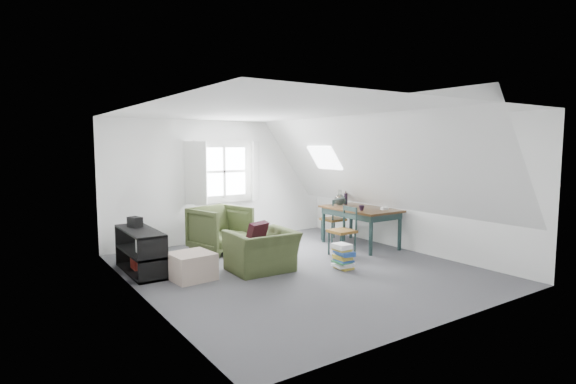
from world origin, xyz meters
TOP-DOWN VIEW (x-y plane):
  - floor at (0.00, 0.00)m, footprint 5.50×5.50m
  - ceiling at (0.00, 0.00)m, footprint 5.50×5.50m
  - wall_back at (0.00, 2.75)m, footprint 5.00×0.00m
  - wall_front at (0.00, -2.75)m, footprint 5.00×0.00m
  - wall_left at (-2.50, 0.00)m, footprint 0.00×5.50m
  - wall_right at (2.50, 0.00)m, footprint 0.00×5.50m
  - slope_left at (-1.55, 0.00)m, footprint 3.19×5.50m
  - slope_right at (1.55, 0.00)m, footprint 3.19×5.50m
  - dormer_window at (0.00, 2.68)m, footprint 1.71×0.35m
  - skylight at (1.55, 1.30)m, footprint 0.35×0.75m
  - armchair_near at (-0.57, 0.22)m, footprint 1.02×0.90m
  - armchair_far at (-0.53, 1.81)m, footprint 1.12×1.14m
  - throw_pillow at (-0.57, 0.37)m, footprint 0.45×0.35m
  - ottoman at (-1.66, 0.45)m, footprint 0.64×0.64m
  - dining_table at (1.97, 0.68)m, footprint 0.92×1.53m
  - demijohn at (1.82, 1.13)m, footprint 0.22×0.22m
  - vase_twigs at (2.07, 1.23)m, footprint 0.07×0.08m
  - cup at (1.72, 0.38)m, footprint 0.11×0.11m
  - paper_box at (2.17, 0.23)m, footprint 0.14×0.10m
  - dining_chair_far at (1.87, 1.37)m, footprint 0.42×0.42m
  - dining_chair_near at (1.21, 0.31)m, footprint 0.41×0.41m
  - media_shelf at (-2.18, 1.20)m, footprint 0.45×1.34m
  - electronics_box at (-2.18, 1.50)m, footprint 0.22×0.26m
  - magazine_stack at (0.59, -0.39)m, footprint 0.30×0.36m

SIDE VIEW (x-z plane):
  - floor at x=0.00m, z-range 0.00..0.00m
  - armchair_near at x=-0.57m, z-range -0.32..0.32m
  - armchair_far at x=-0.53m, z-range -0.43..0.43m
  - ottoman at x=-1.66m, z-range 0.00..0.40m
  - magazine_stack at x=0.59m, z-range 0.00..0.41m
  - media_shelf at x=-2.18m, z-range -0.03..0.65m
  - dining_chair_near at x=1.21m, z-range 0.02..0.90m
  - dining_chair_far at x=1.87m, z-range 0.02..0.91m
  - throw_pillow at x=-0.57m, z-range 0.37..0.78m
  - dining_table at x=1.97m, z-range 0.28..1.05m
  - electronics_box at x=-2.18m, z-range 0.67..0.85m
  - cup at x=1.72m, z-range 0.72..0.82m
  - paper_box at x=2.17m, z-range 0.77..0.81m
  - vase_twigs at x=2.07m, z-range 0.61..1.19m
  - demijohn at x=1.82m, z-range 0.74..1.05m
  - wall_back at x=0.00m, z-range -1.25..3.75m
  - wall_front at x=0.00m, z-range -1.25..3.75m
  - wall_left at x=-2.50m, z-range -1.50..4.00m
  - wall_right at x=2.50m, z-range -1.50..4.00m
  - dormer_window at x=0.00m, z-range 0.80..2.10m
  - skylight at x=1.55m, z-range 1.51..1.98m
  - slope_left at x=-1.55m, z-range -0.47..4.02m
  - slope_right at x=1.55m, z-range -0.47..4.02m
  - ceiling at x=0.00m, z-range 2.50..2.50m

